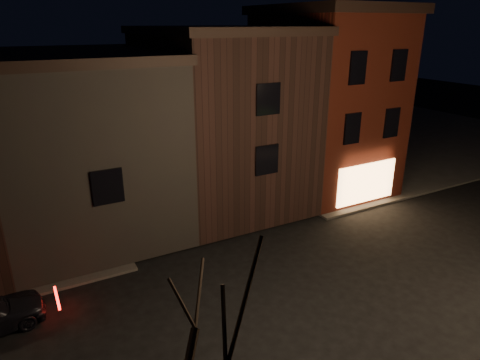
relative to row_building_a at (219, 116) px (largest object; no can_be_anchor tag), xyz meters
name	(u,v)px	position (x,y,z in m)	size (l,w,h in m)	color
ground	(308,300)	(-1.50, -10.50, -4.83)	(120.00, 120.00, 0.00)	black
sidewalk_far_right	(348,129)	(18.50, 9.50, -4.77)	(30.00, 30.00, 0.12)	#2D2B28
corner_building	(324,99)	(6.50, -1.03, 0.57)	(6.50, 8.50, 10.50)	#4F180E
row_building_a	(219,116)	(0.00, 0.00, 0.00)	(7.30, 10.30, 9.40)	black
row_building_b	(83,142)	(-7.25, 0.00, -0.50)	(7.80, 10.30, 8.40)	black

